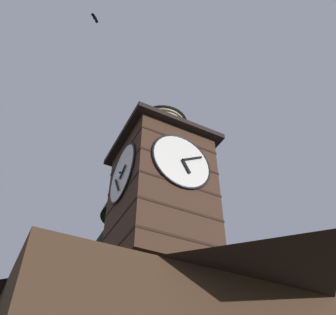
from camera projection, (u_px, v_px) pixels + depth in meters
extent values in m
pyramid|color=black|center=(157.00, 304.00, 12.48)|extent=(10.64, 10.91, 2.09)
cube|color=#422B1E|center=(161.00, 206.00, 15.50)|extent=(3.64, 3.64, 6.26)
cube|color=black|center=(160.00, 259.00, 13.93)|extent=(3.68, 3.68, 0.10)
cube|color=black|center=(161.00, 232.00, 14.70)|extent=(3.68, 3.68, 0.10)
cube|color=black|center=(161.00, 207.00, 15.48)|extent=(3.68, 3.68, 0.10)
cube|color=black|center=(161.00, 185.00, 16.25)|extent=(3.68, 3.68, 0.10)
cube|color=black|center=(162.00, 165.00, 17.02)|extent=(3.68, 3.68, 0.10)
cylinder|color=white|center=(182.00, 161.00, 15.00)|extent=(2.64, 0.10, 2.64)
torus|color=black|center=(182.00, 161.00, 14.98)|extent=(2.74, 0.10, 2.74)
cube|color=black|center=(186.00, 166.00, 14.79)|extent=(0.42, 0.04, 0.64)
cube|color=black|center=(192.00, 158.00, 15.27)|extent=(0.98, 0.04, 0.60)
sphere|color=black|center=(183.00, 160.00, 14.92)|extent=(0.10, 0.10, 0.10)
cylinder|color=white|center=(122.00, 173.00, 15.59)|extent=(0.10, 2.64, 2.64)
torus|color=black|center=(122.00, 173.00, 15.58)|extent=(0.10, 2.74, 2.74)
cube|color=black|center=(123.00, 172.00, 15.26)|extent=(0.04, 0.63, 0.43)
cube|color=black|center=(117.00, 185.00, 15.44)|extent=(0.04, 0.63, 0.97)
sphere|color=black|center=(120.00, 173.00, 15.55)|extent=(0.10, 0.10, 0.10)
cube|color=black|center=(162.00, 150.00, 17.64)|extent=(4.34, 4.34, 0.25)
cylinder|color=#D1BC84|center=(162.00, 136.00, 18.26)|extent=(2.30, 2.30, 1.63)
cylinder|color=#2D2319|center=(162.00, 145.00, 17.86)|extent=(2.36, 2.36, 0.10)
cylinder|color=#2D2319|center=(162.00, 139.00, 18.12)|extent=(2.36, 2.36, 0.10)
cylinder|color=#2D2319|center=(162.00, 133.00, 18.39)|extent=(2.36, 2.36, 0.10)
cylinder|color=#2D2319|center=(162.00, 127.00, 18.66)|extent=(2.36, 2.36, 0.10)
cone|color=#2D3847|center=(162.00, 116.00, 19.21)|extent=(2.60, 2.60, 1.28)
sphere|color=#424C5B|center=(162.00, 107.00, 19.70)|extent=(0.16, 0.16, 0.16)
cone|color=black|center=(124.00, 270.00, 17.91)|extent=(4.90, 4.90, 4.77)
cone|color=black|center=(127.00, 225.00, 19.57)|extent=(3.96, 3.96, 4.46)
cone|color=black|center=(131.00, 186.00, 21.29)|extent=(3.02, 3.02, 4.34)
cone|color=black|center=(134.00, 149.00, 23.22)|extent=(2.07, 2.07, 4.86)
ellipsoid|color=black|center=(95.00, 18.00, 17.82)|extent=(0.21, 0.22, 0.11)
cube|color=black|center=(93.00, 16.00, 17.73)|extent=(0.28, 0.27, 0.09)
cube|color=black|center=(96.00, 20.00, 17.91)|extent=(0.28, 0.27, 0.09)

